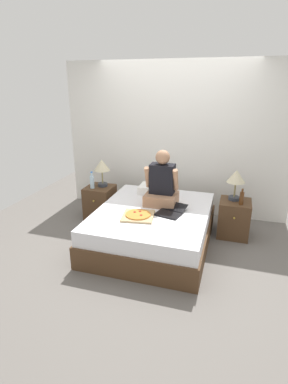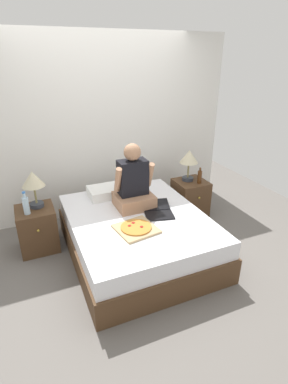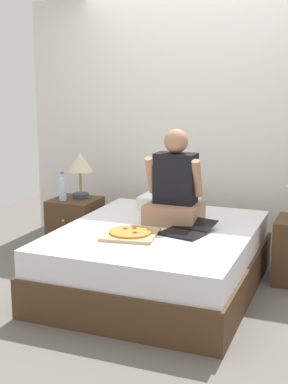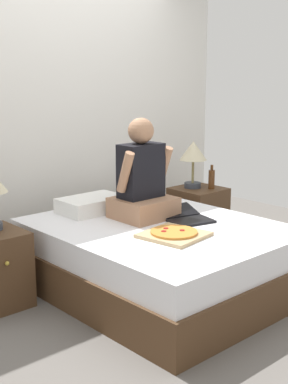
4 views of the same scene
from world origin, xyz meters
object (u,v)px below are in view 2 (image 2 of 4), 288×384
Objects in this scene: nightstand_left at (38,229)px; nightstand_right at (190,198)px; lamp_on_left_nightstand at (33,181)px; water_bottle at (26,205)px; lamp_on_right_nightstand at (189,159)px; person_seated at (133,184)px; laptop at (158,212)px; bed at (137,235)px; pizza_box at (136,228)px; beer_bottle at (200,177)px.

nightstand_right is (2.15, 0.00, 0.00)m from nightstand_left.
lamp_on_left_nightstand is 1.63× the size of water_bottle.
lamp_on_right_nightstand is 0.58× the size of person_seated.
person_seated reaches higher than laptop.
bed is 3.44× the size of nightstand_right.
lamp_on_right_nightstand is at bearing 40.03° from laptop.
person_seated reaches higher than bed.
bed is 0.41m from pizza_box.
nightstand_left is 1.21× the size of lamp_on_left_nightstand.
water_bottle is (-0.12, -0.14, -0.22)m from lamp_on_left_nightstand.
water_bottle reaches higher than nightstand_right.
pizza_box is at bearing -41.92° from nightstand_left.
nightstand_left is at bearing -178.65° from lamp_on_right_nightstand.
water_bottle is at bearing -130.60° from lamp_on_left_nightstand.
water_bottle is 2.22m from lamp_on_right_nightstand.
lamp_on_right_nightstand reaches higher than nightstand_right.
nightstand_right is at bearing 28.20° from bed.
lamp_on_right_nightstand is 1.06m from person_seated.
person_seated reaches higher than nightstand_left.
pizza_box reaches higher than nightstand_left.
bed is at bearing -102.63° from person_seated.
nightstand_left and nightstand_right have the same top height.
laptop is (-0.80, -0.67, -0.34)m from lamp_on_right_nightstand.
lamp_on_left_nightstand is (-1.04, 0.63, 0.62)m from bed.
lamp_on_left_nightstand reaches higher than laptop.
lamp_on_left_nightstand reaches higher than nightstand_left.
bed is 8.14× the size of beer_bottle.
lamp_on_left_nightstand is (0.04, 0.05, 0.60)m from nightstand_left.
nightstand_left is 0.70× the size of person_seated.
pizza_box is (0.95, -0.86, 0.26)m from nightstand_left.
beer_bottle is (2.30, -0.01, -0.02)m from water_bottle.
laptop is (-0.90, -0.52, -0.11)m from beer_bottle.
lamp_on_left_nightstand is at bearing 152.54° from laptop.
nightstand_left is 1.19× the size of pizza_box.
beer_bottle is at bearing -3.93° from lamp_on_left_nightstand.
laptop reaches higher than nightstand_left.
nightstand_right is 1.14× the size of laptop.
bed is at bearing -151.80° from nightstand_right.
laptop is 0.44m from pizza_box.
person_seated is at bearing -168.25° from beer_bottle.
person_seated reaches higher than nightstand_right.
nightstand_left is at bearing 180.00° from nightstand_right.
nightstand_right is 0.60m from lamp_on_right_nightstand.
lamp_on_right_nightstand is at bearing 1.35° from nightstand_left.
water_bottle is 0.51× the size of nightstand_right.
bed is at bearing -28.20° from nightstand_left.
nightstand_left is 0.40m from water_bottle.
person_seated is 1.63× the size of laptop.
lamp_on_left_nightstand is 2.20m from beer_bottle.
nightstand_right is 1.19× the size of pizza_box.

